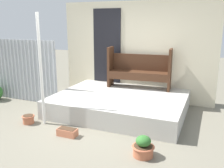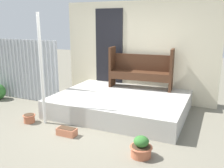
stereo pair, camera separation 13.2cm
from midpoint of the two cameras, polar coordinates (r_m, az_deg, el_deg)
The scene contains 9 objects.
ground_plane at distance 5.05m, azimuth -3.86°, elevation -10.23°, with size 24.00×24.00×0.00m, color #706B5B.
porch_slab at distance 5.87m, azimuth 2.66°, elevation -4.53°, with size 2.96×2.26×0.41m.
house_wall at distance 6.72m, azimuth 6.09°, elevation 7.39°, with size 4.16×0.08×2.60m.
fence_corrugated at distance 7.32m, azimuth -20.94°, elevation 3.21°, with size 2.88×0.05×1.63m.
support_post at distance 5.19m, azimuth -15.10°, elevation 3.03°, with size 0.06×0.06×2.26m.
bench at distance 6.40m, azimuth 7.22°, elevation 3.55°, with size 1.62×0.52×1.03m.
flower_pot_left at distance 5.58m, azimuth -17.76°, elevation -7.41°, with size 0.26×0.26×0.18m.
flower_pot_middle at distance 4.08m, azimuth 7.61°, elevation -14.24°, with size 0.37×0.37×0.34m.
planter_box_rect at distance 4.83m, azimuth -9.52°, elevation -10.68°, with size 0.37×0.18×0.15m.
Camera 2 is at (2.23, -4.04, 2.08)m, focal length 40.00 mm.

